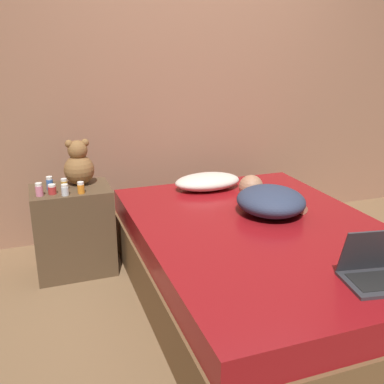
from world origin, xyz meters
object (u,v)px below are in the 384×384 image
Objects in this scene: person_lying at (269,199)px; teddy_bear at (79,165)px; bottle_orange at (81,188)px; bottle_red at (52,189)px; bottle_amber at (64,184)px; bottle_blue at (50,183)px; pillow at (208,181)px; bottle_clear at (65,190)px; bottle_pink at (39,190)px; laptop at (377,270)px.

person_lying is 2.03× the size of teddy_bear.
bottle_red is at bearing 164.15° from bottle_orange.
bottle_amber is (-0.11, -0.09, -0.10)m from teddy_bear.
bottle_blue is (-0.18, 0.15, 0.01)m from bottle_orange.
bottle_blue is (-1.12, -0.03, 0.11)m from pillow.
person_lying is 1.29m from bottle_clear.
person_lying is at bearing -18.75° from bottle_red.
teddy_bear reaches higher than person_lying.
bottle_blue is at bearing 140.64° from bottle_orange.
bottle_amber is (0.09, -0.04, -0.01)m from bottle_blue.
pillow is 0.96m from bottle_orange.
bottle_blue is (-0.01, 0.10, 0.01)m from bottle_red.
bottle_blue reaches higher than bottle_pink.
bottle_clear is at bearing -15.82° from bottle_pink.
bottle_clear is at bearing 164.91° from person_lying.
laptop is at bearing -53.56° from teddy_bear.
teddy_bear is (-1.12, 0.60, 0.18)m from person_lying.
bottle_red is 0.10m from bottle_amber.
bottle_blue is at bearing 58.05° from bottle_pink.
bottle_blue is (-0.08, 0.15, 0.01)m from bottle_clear.
bottle_orange is (0.17, -0.05, 0.01)m from bottle_red.
bottle_orange is 1.06× the size of bottle_clear.
bottle_red reaches higher than pillow.
pillow is 5.93× the size of bottle_pink.
bottle_blue is (-1.31, 0.54, 0.08)m from person_lying.
teddy_bear is at bearing 136.45° from laptop.
teddy_bear is (-1.15, 1.55, 0.21)m from laptop.
bottle_blue is 0.10m from bottle_amber.
bottle_orange is at bearing -169.31° from pillow.
person_lying is at bearing -22.40° from bottle_amber.
person_lying is 1.28m from teddy_bear.
teddy_bear is 4.30× the size of bottle_clear.
bottle_blue is (-0.20, -0.05, -0.09)m from teddy_bear.
bottle_clear is 0.12m from bottle_amber.
bottle_red is 0.09m from bottle_clear.
teddy_bear is 0.23m from bottle_orange.
bottle_pink is 1.10× the size of bottle_orange.
bottle_pink reaches higher than bottle_orange.
bottle_amber is (0.08, 0.06, 0.01)m from bottle_red.
bottle_red reaches higher than person_lying.
bottle_orange is (-0.94, -0.18, 0.11)m from pillow.
pillow is at bearing 10.69° from bottle_orange.
pillow is at bearing 108.54° from laptop.
teddy_bear is at bearing 31.79° from bottle_pink.
laptop is 1.99m from bottle_pink.
laptop is 1.14× the size of teddy_bear.
teddy_bear reaches higher than bottle_blue.
bottle_amber is (0.01, 0.12, 0.00)m from bottle_clear.
pillow is at bearing 3.64° from bottle_amber.
pillow is 6.93× the size of bottle_clear.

